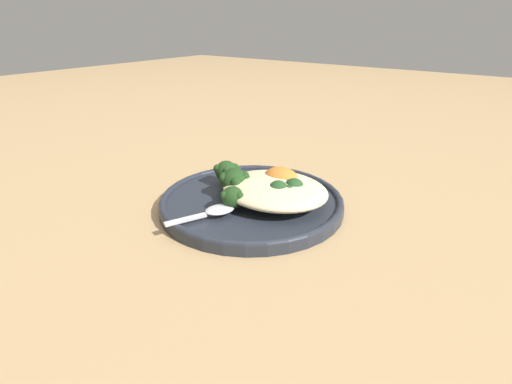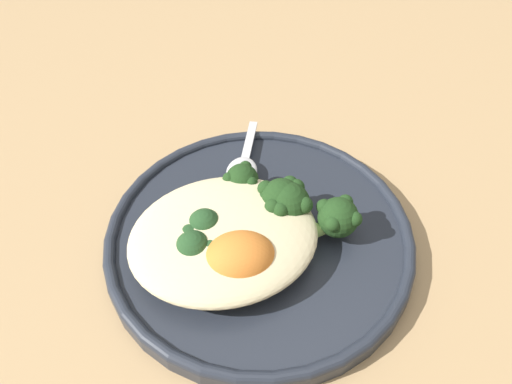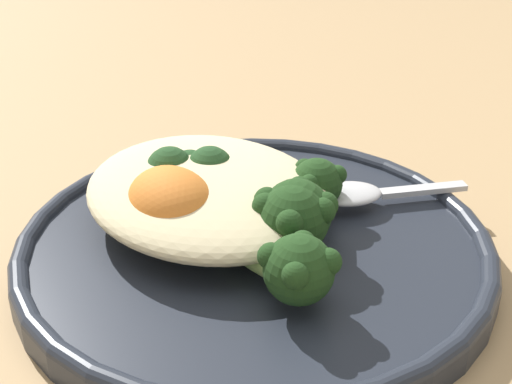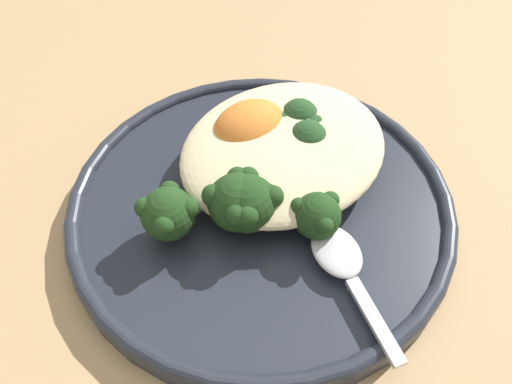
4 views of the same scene
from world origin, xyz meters
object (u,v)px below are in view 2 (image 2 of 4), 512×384
object	(u,v)px
broccoli_stalk_5	(230,221)
kale_tuft	(204,241)
broccoli_stalk_0	(323,223)
broccoli_stalk_3	(263,216)
sweet_potato_chunk_0	(209,263)
spoon	(243,167)
broccoli_stalk_4	(246,197)
plate	(260,238)
sweet_potato_chunk_1	(240,258)
broccoli_stalk_1	(285,207)
broccoli_stalk_6	(205,225)
broccoli_stalk_2	(278,206)
quinoa_mound	(224,236)

from	to	relation	value
broccoli_stalk_5	kale_tuft	size ratio (longest dim) A/B	1.84
broccoli_stalk_5	broccoli_stalk_0	bearing A→B (deg)	-139.85
broccoli_stalk_3	sweet_potato_chunk_0	size ratio (longest dim) A/B	1.38
broccoli_stalk_5	spoon	xyz separation A→B (m)	(0.03, 0.08, -0.01)
broccoli_stalk_4	spoon	world-z (taller)	broccoli_stalk_4
plate	spoon	size ratio (longest dim) A/B	2.80
plate	sweet_potato_chunk_1	world-z (taller)	sweet_potato_chunk_1
broccoli_stalk_5	spoon	size ratio (longest dim) A/B	0.98
broccoli_stalk_1	broccoli_stalk_6	distance (m)	0.08
broccoli_stalk_4	broccoli_stalk_6	distance (m)	0.05
sweet_potato_chunk_0	broccoli_stalk_2	bearing A→B (deg)	29.56
plate	broccoli_stalk_6	distance (m)	0.06
broccoli_stalk_2	broccoli_stalk_5	bearing A→B (deg)	130.90
broccoli_stalk_4	broccoli_stalk_3	bearing A→B (deg)	-157.73
quinoa_mound	broccoli_stalk_0	xyz separation A→B (m)	(0.09, -0.01, 0.00)
broccoli_stalk_3	broccoli_stalk_0	bearing A→B (deg)	-93.26
broccoli_stalk_0	kale_tuft	size ratio (longest dim) A/B	2.10
broccoli_stalk_2	broccoli_stalk_3	distance (m)	0.02
broccoli_stalk_3	plate	bearing A→B (deg)	170.06
broccoli_stalk_6	broccoli_stalk_4	bearing A→B (deg)	-116.43
broccoli_stalk_5	sweet_potato_chunk_0	distance (m)	0.05
broccoli_stalk_3	broccoli_stalk_5	bearing A→B (deg)	106.07
plate	sweet_potato_chunk_1	size ratio (longest dim) A/B	4.63
broccoli_stalk_5	spoon	distance (m)	0.08
broccoli_stalk_0	quinoa_mound	bearing A→B (deg)	171.23
spoon	broccoli_stalk_0	bearing A→B (deg)	-130.45
broccoli_stalk_2	broccoli_stalk_6	bearing A→B (deg)	130.32
quinoa_mound	broccoli_stalk_0	world-z (taller)	broccoli_stalk_0
broccoli_stalk_2	broccoli_stalk_5	size ratio (longest dim) A/B	0.73
sweet_potato_chunk_0	kale_tuft	size ratio (longest dim) A/B	1.03
broccoli_stalk_6	sweet_potato_chunk_0	world-z (taller)	sweet_potato_chunk_0
broccoli_stalk_4	kale_tuft	world-z (taller)	kale_tuft
broccoli_stalk_4	broccoli_stalk_6	bearing A→B (deg)	118.44
broccoli_stalk_2	quinoa_mound	bearing A→B (deg)	150.22
plate	broccoli_stalk_0	size ratio (longest dim) A/B	2.49
broccoli_stalk_0	sweet_potato_chunk_1	xyz separation A→B (m)	(-0.09, -0.02, 0.00)
broccoli_stalk_2	broccoli_stalk_3	world-z (taller)	broccoli_stalk_2
plate	broccoli_stalk_5	world-z (taller)	broccoli_stalk_5
broccoli_stalk_5	sweet_potato_chunk_1	distance (m)	0.05
broccoli_stalk_1	spoon	bearing A→B (deg)	65.92
plate	broccoli_stalk_1	world-z (taller)	broccoli_stalk_1
broccoli_stalk_3	broccoli_stalk_5	xyz separation A→B (m)	(-0.03, 0.00, -0.00)
plate	kale_tuft	world-z (taller)	kale_tuft
spoon	broccoli_stalk_5	bearing A→B (deg)	-179.36
broccoli_stalk_3	kale_tuft	world-z (taller)	kale_tuft
broccoli_stalk_4	sweet_potato_chunk_1	distance (m)	0.08
plate	broccoli_stalk_4	world-z (taller)	broccoli_stalk_4
quinoa_mound	sweet_potato_chunk_1	xyz separation A→B (m)	(0.01, -0.03, 0.00)
broccoli_stalk_3	broccoli_stalk_4	world-z (taller)	broccoli_stalk_4
broccoli_stalk_1	sweet_potato_chunk_0	bearing A→B (deg)	166.45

